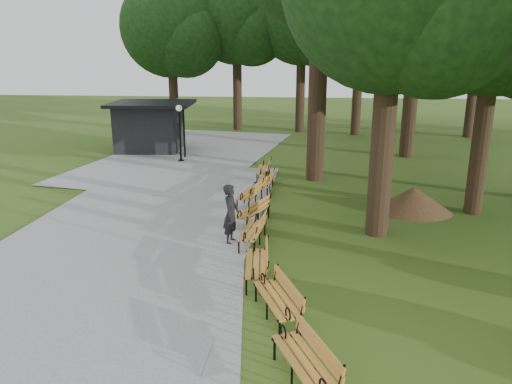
# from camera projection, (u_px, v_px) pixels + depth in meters

# --- Properties ---
(ground) EXTENTS (100.00, 100.00, 0.00)m
(ground) POSITION_uv_depth(u_px,v_px,m) (250.00, 260.00, 13.57)
(ground) COLOR #325117
(ground) RESTS_ON ground
(path) EXTENTS (12.00, 38.00, 0.06)m
(path) POSITION_uv_depth(u_px,v_px,m) (143.00, 219.00, 16.79)
(path) COLOR gray
(path) RESTS_ON ground
(person) EXTENTS (0.52, 0.72, 1.82)m
(person) POSITION_uv_depth(u_px,v_px,m) (231.00, 214.00, 14.55)
(person) COLOR black
(person) RESTS_ON ground
(kiosk) EXTENTS (4.73, 4.19, 2.80)m
(kiosk) POSITION_uv_depth(u_px,v_px,m) (149.00, 126.00, 28.11)
(kiosk) COLOR black
(kiosk) RESTS_ON ground
(lamp_post) EXTENTS (0.32, 0.32, 2.93)m
(lamp_post) POSITION_uv_depth(u_px,v_px,m) (179.00, 121.00, 25.04)
(lamp_post) COLOR black
(lamp_post) RESTS_ON ground
(dirt_mound) EXTENTS (2.32, 2.32, 0.91)m
(dirt_mound) POSITION_uv_depth(u_px,v_px,m) (413.00, 199.00, 17.58)
(dirt_mound) COLOR #47301C
(dirt_mound) RESTS_ON ground
(bench_0) EXTENTS (1.37, 1.99, 0.88)m
(bench_0) POSITION_uv_depth(u_px,v_px,m) (304.00, 362.00, 8.40)
(bench_0) COLOR #CA7F2E
(bench_0) RESTS_ON ground
(bench_1) EXTENTS (1.31, 2.00, 0.88)m
(bench_1) POSITION_uv_depth(u_px,v_px,m) (277.00, 299.00, 10.52)
(bench_1) COLOR #CA7F2E
(bench_1) RESTS_ON ground
(bench_2) EXTENTS (0.79, 1.94, 0.88)m
(bench_2) POSITION_uv_depth(u_px,v_px,m) (256.00, 264.00, 12.29)
(bench_2) COLOR #CA7F2E
(bench_2) RESTS_ON ground
(bench_3) EXTENTS (0.84, 1.96, 0.88)m
(bench_3) POSITION_uv_depth(u_px,v_px,m) (252.00, 231.00, 14.55)
(bench_3) COLOR #CA7F2E
(bench_3) RESTS_ON ground
(bench_4) EXTENTS (1.27, 2.00, 0.88)m
(bench_4) POSITION_uv_depth(u_px,v_px,m) (252.00, 211.00, 16.33)
(bench_4) COLOR #CA7F2E
(bench_4) RESTS_ON ground
(bench_5) EXTENTS (1.00, 1.99, 0.88)m
(bench_5) POSITION_uv_depth(u_px,v_px,m) (250.00, 194.00, 18.33)
(bench_5) COLOR #CA7F2E
(bench_5) RESTS_ON ground
(bench_6) EXTENTS (0.76, 1.94, 0.88)m
(bench_6) POSITION_uv_depth(u_px,v_px,m) (265.00, 182.00, 19.99)
(bench_6) COLOR #CA7F2E
(bench_6) RESTS_ON ground
(bench_7) EXTENTS (0.66, 1.91, 0.88)m
(bench_7) POSITION_uv_depth(u_px,v_px,m) (263.00, 170.00, 22.03)
(bench_7) COLOR #CA7F2E
(bench_7) RESTS_ON ground
(lawn_tree_1) EXTENTS (5.89, 5.89, 9.97)m
(lawn_tree_1) POSITION_uv_depth(u_px,v_px,m) (498.00, 4.00, 15.64)
(lawn_tree_1) COLOR black
(lawn_tree_1) RESTS_ON ground
(tree_backdrop) EXTENTS (36.40, 9.80, 16.54)m
(tree_backdrop) POSITION_uv_depth(u_px,v_px,m) (390.00, 8.00, 32.53)
(tree_backdrop) COLOR black
(tree_backdrop) RESTS_ON ground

